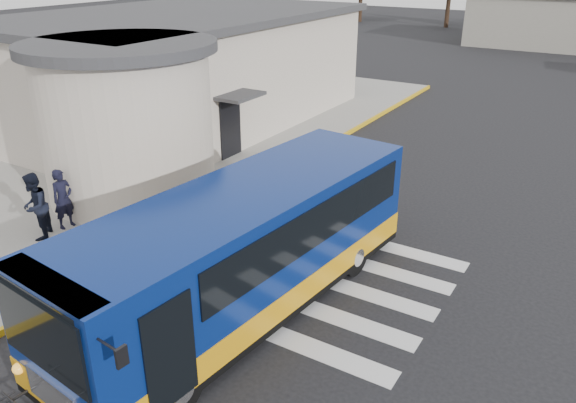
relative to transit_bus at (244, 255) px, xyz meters
The scene contains 9 objects.
ground 3.06m from the transit_bus, 84.12° to the left, with size 140.00×140.00×0.00m, color black.
sidewalk 11.09m from the transit_bus, 142.34° to the left, with size 10.00×34.00×0.15m, color gray.
curb_strip 7.82m from the transit_bus, 119.25° to the left, with size 0.12×34.00×0.16m, color gold.
station_building 14.35m from the transit_bus, 137.62° to the left, with size 12.70×18.70×4.80m.
crosswalk 2.36m from the transit_bus, 96.48° to the left, with size 8.00×5.35×0.01m.
transit_bus is the anchor object (origin of this frame).
pedestrian_a 6.55m from the transit_bus, behind, with size 0.63×0.41×1.73m, color black.
pedestrian_b 6.64m from the transit_bus, behind, with size 0.90×0.70×1.86m, color black.
bollard 4.61m from the transit_bus, 157.92° to the right, with size 0.08×0.08×1.01m, color black.
Camera 1 is at (6.07, -11.24, 7.34)m, focal length 35.00 mm.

